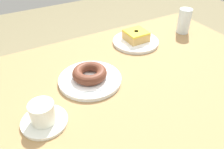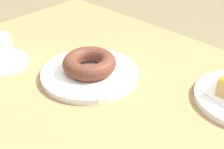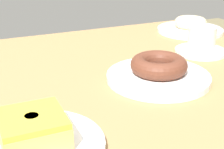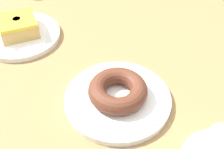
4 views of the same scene
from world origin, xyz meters
TOP-DOWN VIEW (x-y plane):
  - table at (0.00, 0.00)m, footprint 1.18×0.82m
  - plate_chocolate_ring at (0.15, -0.07)m, footprint 0.23×0.23m
  - napkin_chocolate_ring at (0.15, -0.07)m, footprint 0.20×0.20m
  - donut_chocolate_ring at (0.15, -0.07)m, footprint 0.13×0.13m
  - plate_glazed_square at (-0.16, -0.23)m, footprint 0.21×0.21m
  - napkin_glazed_square at (-0.16, -0.23)m, footprint 0.17×0.17m
  - donut_glazed_square at (-0.16, -0.23)m, footprint 0.09×0.09m
  - water_glass at (-0.43, -0.21)m, footprint 0.06×0.06m
  - coffee_cup at (0.36, 0.05)m, footprint 0.14×0.14m

SIDE VIEW (x-z plane):
  - table at x=0.00m, z-range 0.28..1.04m
  - plate_glazed_square at x=-0.16m, z-range 0.76..0.78m
  - plate_chocolate_ring at x=0.15m, z-range 0.76..0.78m
  - napkin_glazed_square at x=-0.16m, z-range 0.78..0.78m
  - napkin_chocolate_ring at x=0.15m, z-range 0.78..0.78m
  - coffee_cup at x=0.36m, z-range 0.76..0.83m
  - donut_chocolate_ring at x=0.15m, z-range 0.78..0.82m
  - donut_glazed_square at x=-0.16m, z-range 0.78..0.82m
  - water_glass at x=-0.43m, z-range 0.76..0.88m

